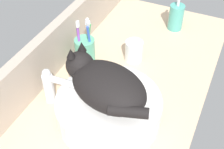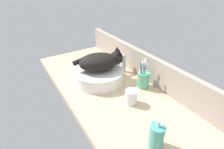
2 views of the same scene
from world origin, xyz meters
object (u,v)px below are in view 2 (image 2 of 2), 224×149
at_px(sink_basin, 99,75).
at_px(faucet, 122,63).
at_px(soap_dispenser, 156,136).
at_px(toothbrush_cup, 143,79).
at_px(cat, 100,61).
at_px(water_glass, 131,98).

height_order(sink_basin, faucet, faucet).
relative_size(soap_dispenser, toothbrush_cup, 0.77).
distance_m(sink_basin, cat, 0.10).
distance_m(sink_basin, water_glass, 0.30).
distance_m(sink_basin, soap_dispenser, 0.58).
distance_m(faucet, soap_dispenser, 0.64).
relative_size(faucet, toothbrush_cup, 0.73).
bearing_deg(faucet, toothbrush_cup, 0.23).
bearing_deg(sink_basin, water_glass, 6.81).
height_order(sink_basin, soap_dispenser, soap_dispenser).
relative_size(sink_basin, toothbrush_cup, 1.75).
bearing_deg(cat, faucet, 94.99).
bearing_deg(cat, toothbrush_cup, 41.20).
xyz_separation_m(sink_basin, cat, (0.00, 0.01, 0.10)).
distance_m(cat, water_glass, 0.32).
bearing_deg(soap_dispenser, sink_basin, 175.31).
height_order(cat, soap_dispenser, cat).
height_order(sink_basin, cat, cat).
height_order(cat, faucet, cat).
xyz_separation_m(toothbrush_cup, water_glass, (0.09, -0.16, -0.02)).
distance_m(cat, faucet, 0.20).
distance_m(faucet, water_glass, 0.36).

